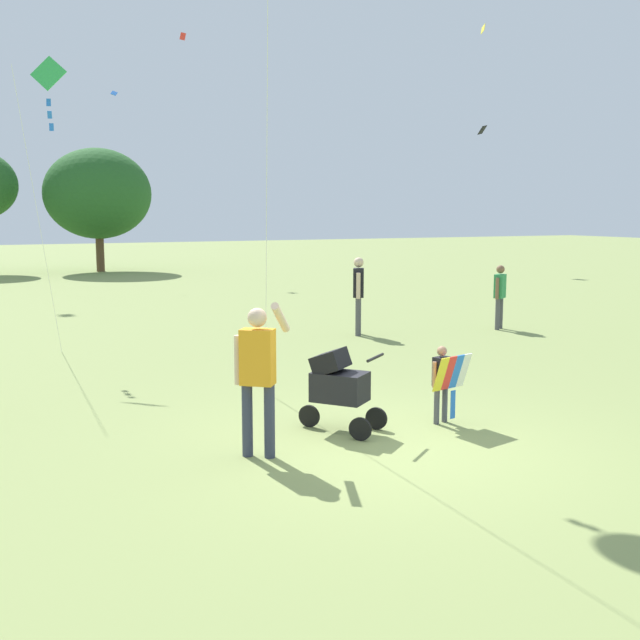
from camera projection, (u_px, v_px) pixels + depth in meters
The scene contains 7 objects.
ground_plane at pixel (387, 447), 8.76m from camera, with size 120.00×120.00×0.00m, color #849351.
child_with_butterfly_kite at pixel (443, 377), 9.67m from camera, with size 0.59×0.41×1.00m.
person_adult_flyer at pixel (258, 368), 8.30m from camera, with size 0.67×0.45×1.73m.
stroller at pixel (338, 383), 9.34m from camera, with size 0.92×1.03×1.03m.
kite_orange_delta at pixel (48, 88), 13.96m from camera, with size 1.04×1.79×5.54m.
person_sitting_far at pixel (500, 292), 17.46m from camera, with size 0.41×0.34×1.47m.
person_couple_left at pixel (358, 289), 16.62m from camera, with size 0.38×0.49×1.70m.
Camera 1 is at (-4.36, -7.30, 2.68)m, focal length 42.90 mm.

